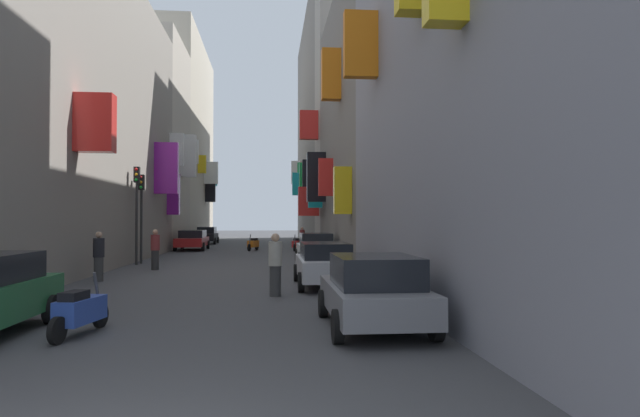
{
  "coord_description": "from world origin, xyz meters",
  "views": [
    {
      "loc": [
        1.7,
        -4.1,
        2.16
      ],
      "look_at": [
        5.14,
        32.88,
        2.91
      ],
      "focal_mm": 30.17,
      "sensor_mm": 36.0,
      "label": 1
    }
  ],
  "objects_px": {
    "scooter_blue": "(80,311)",
    "pedestrian_mid_street": "(275,265)",
    "parked_car_silver": "(324,263)",
    "parked_car_black": "(207,235)",
    "pedestrian_crossing": "(99,256)",
    "pedestrian_near_left": "(155,250)",
    "pedestrian_near_right": "(302,238)",
    "parked_car_grey": "(374,290)",
    "scooter_red": "(296,244)",
    "traffic_light_near_corner": "(141,203)",
    "parked_car_red": "(192,240)",
    "scooter_orange": "(253,244)",
    "traffic_light_far_corner": "(137,199)",
    "parked_car_white": "(315,247)"
  },
  "relations": [
    {
      "from": "parked_car_white",
      "to": "pedestrian_crossing",
      "type": "relative_size",
      "value": 2.49
    },
    {
      "from": "parked_car_red",
      "to": "parked_car_grey",
      "type": "height_order",
      "value": "parked_car_grey"
    },
    {
      "from": "parked_car_silver",
      "to": "pedestrian_near_left",
      "type": "xyz_separation_m",
      "value": [
        -6.65,
        6.31,
        0.11
      ]
    },
    {
      "from": "pedestrian_near_right",
      "to": "traffic_light_near_corner",
      "type": "relative_size",
      "value": 0.37
    },
    {
      "from": "scooter_orange",
      "to": "pedestrian_crossing",
      "type": "distance_m",
      "value": 18.68
    },
    {
      "from": "scooter_red",
      "to": "traffic_light_near_corner",
      "type": "distance_m",
      "value": 13.05
    },
    {
      "from": "parked_car_white",
      "to": "scooter_orange",
      "type": "distance_m",
      "value": 11.24
    },
    {
      "from": "scooter_blue",
      "to": "pedestrian_mid_street",
      "type": "xyz_separation_m",
      "value": [
        3.67,
        4.78,
        0.42
      ]
    },
    {
      "from": "scooter_blue",
      "to": "pedestrian_crossing",
      "type": "relative_size",
      "value": 1.12
    },
    {
      "from": "scooter_orange",
      "to": "pedestrian_near_right",
      "type": "xyz_separation_m",
      "value": [
        3.52,
        2.21,
        0.33
      ]
    },
    {
      "from": "parked_car_silver",
      "to": "scooter_blue",
      "type": "relative_size",
      "value": 2.19
    },
    {
      "from": "parked_car_white",
      "to": "pedestrian_crossing",
      "type": "xyz_separation_m",
      "value": [
        -8.2,
        -7.35,
        0.1
      ]
    },
    {
      "from": "parked_car_black",
      "to": "pedestrian_near_right",
      "type": "distance_m",
      "value": 11.54
    },
    {
      "from": "pedestrian_near_right",
      "to": "parked_car_red",
      "type": "bearing_deg",
      "value": -171.48
    },
    {
      "from": "pedestrian_crossing",
      "to": "parked_car_black",
      "type": "bearing_deg",
      "value": 89.2
    },
    {
      "from": "scooter_orange",
      "to": "traffic_light_far_corner",
      "type": "height_order",
      "value": "traffic_light_far_corner"
    },
    {
      "from": "pedestrian_near_left",
      "to": "traffic_light_near_corner",
      "type": "bearing_deg",
      "value": 112.28
    },
    {
      "from": "pedestrian_near_left",
      "to": "traffic_light_far_corner",
      "type": "xyz_separation_m",
      "value": [
        -1.41,
        2.59,
        2.28
      ]
    },
    {
      "from": "scooter_blue",
      "to": "pedestrian_mid_street",
      "type": "height_order",
      "value": "pedestrian_mid_street"
    },
    {
      "from": "parked_car_grey",
      "to": "pedestrian_near_right",
      "type": "relative_size",
      "value": 2.45
    },
    {
      "from": "traffic_light_near_corner",
      "to": "parked_car_black",
      "type": "bearing_deg",
      "value": 88.05
    },
    {
      "from": "parked_car_grey",
      "to": "pedestrian_crossing",
      "type": "bearing_deg",
      "value": 132.12
    },
    {
      "from": "pedestrian_near_left",
      "to": "parked_car_silver",
      "type": "bearing_deg",
      "value": -43.49
    },
    {
      "from": "parked_car_red",
      "to": "pedestrian_crossing",
      "type": "bearing_deg",
      "value": -91.52
    },
    {
      "from": "pedestrian_near_right",
      "to": "pedestrian_mid_street",
      "type": "height_order",
      "value": "pedestrian_mid_street"
    },
    {
      "from": "parked_car_white",
      "to": "pedestrian_near_left",
      "type": "relative_size",
      "value": 2.5
    },
    {
      "from": "parked_car_red",
      "to": "pedestrian_mid_street",
      "type": "xyz_separation_m",
      "value": [
        5.59,
        -23.28,
        0.15
      ]
    },
    {
      "from": "parked_car_red",
      "to": "traffic_light_near_corner",
      "type": "relative_size",
      "value": 1.03
    },
    {
      "from": "parked_car_silver",
      "to": "traffic_light_far_corner",
      "type": "distance_m",
      "value": 12.25
    },
    {
      "from": "parked_car_silver",
      "to": "parked_car_black",
      "type": "xyz_separation_m",
      "value": [
        -7.3,
        30.76,
        0.03
      ]
    },
    {
      "from": "pedestrian_near_right",
      "to": "pedestrian_mid_street",
      "type": "xyz_separation_m",
      "value": [
        -2.22,
        -24.45,
        0.09
      ]
    },
    {
      "from": "pedestrian_mid_street",
      "to": "traffic_light_far_corner",
      "type": "xyz_separation_m",
      "value": [
        -6.46,
        11.0,
        2.26
      ]
    },
    {
      "from": "parked_car_black",
      "to": "parked_car_silver",
      "type": "bearing_deg",
      "value": -76.65
    },
    {
      "from": "parked_car_white",
      "to": "scooter_blue",
      "type": "height_order",
      "value": "parked_car_white"
    },
    {
      "from": "parked_car_silver",
      "to": "scooter_orange",
      "type": "height_order",
      "value": "parked_car_silver"
    },
    {
      "from": "pedestrian_crossing",
      "to": "pedestrian_near_left",
      "type": "xyz_separation_m",
      "value": [
        1.04,
        4.22,
        -0.0
      ]
    },
    {
      "from": "pedestrian_crossing",
      "to": "parked_car_grey",
      "type": "bearing_deg",
      "value": -47.88
    },
    {
      "from": "pedestrian_mid_street",
      "to": "pedestrian_crossing",
      "type": "bearing_deg",
      "value": 145.52
    },
    {
      "from": "parked_car_red",
      "to": "parked_car_grey",
      "type": "bearing_deg",
      "value": -75.0
    },
    {
      "from": "parked_car_grey",
      "to": "scooter_blue",
      "type": "distance_m",
      "value": 5.57
    },
    {
      "from": "parked_car_black",
      "to": "pedestrian_near_left",
      "type": "bearing_deg",
      "value": -88.49
    },
    {
      "from": "scooter_red",
      "to": "traffic_light_far_corner",
      "type": "distance_m",
      "value": 13.69
    },
    {
      "from": "parked_car_grey",
      "to": "parked_car_silver",
      "type": "bearing_deg",
      "value": 92.51
    },
    {
      "from": "parked_car_black",
      "to": "scooter_blue",
      "type": "relative_size",
      "value": 2.07
    },
    {
      "from": "parked_car_black",
      "to": "scooter_red",
      "type": "distance_m",
      "value": 13.33
    },
    {
      "from": "pedestrian_crossing",
      "to": "parked_car_white",
      "type": "bearing_deg",
      "value": 41.85
    },
    {
      "from": "parked_car_silver",
      "to": "pedestrian_near_right",
      "type": "distance_m",
      "value": 22.37
    },
    {
      "from": "parked_car_white",
      "to": "pedestrian_crossing",
      "type": "distance_m",
      "value": 11.01
    },
    {
      "from": "traffic_light_far_corner",
      "to": "scooter_red",
      "type": "bearing_deg",
      "value": 52.96
    },
    {
      "from": "pedestrian_near_right",
      "to": "traffic_light_far_corner",
      "type": "relative_size",
      "value": 0.34
    }
  ]
}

